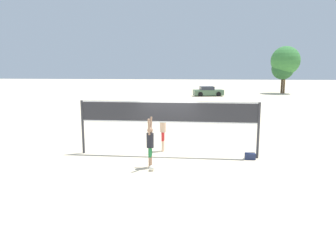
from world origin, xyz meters
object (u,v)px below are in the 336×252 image
(player_blocker, at_px, (163,126))
(volleyball, at_px, (152,168))
(player_spiker, at_px, (150,142))
(parked_car_near, at_px, (208,92))
(tree_right_cluster, at_px, (285,61))
(tree_left_cluster, at_px, (283,69))
(volleyball_net, at_px, (168,116))
(gear_bag, at_px, (250,156))

(player_blocker, distance_m, volleyball, 3.22)
(player_spiker, xyz_separation_m, volleyball, (0.12, -0.41, -0.93))
(parked_car_near, bearing_deg, player_blocker, -105.78)
(player_blocker, xyz_separation_m, parked_car_near, (2.40, 31.41, -0.58))
(player_blocker, distance_m, tree_right_cluster, 40.09)
(player_spiker, bearing_deg, tree_left_cluster, -19.13)
(tree_right_cluster, bearing_deg, volleyball_net, -109.80)
(player_spiker, xyz_separation_m, tree_right_cluster, (14.21, 39.99, 3.92))
(tree_right_cluster, bearing_deg, parked_car_near, -152.94)
(volleyball_net, xyz_separation_m, tree_left_cluster, (13.43, 38.25, 2.00))
(player_blocker, bearing_deg, player_spiker, -3.64)
(gear_bag, distance_m, tree_right_cluster, 39.96)
(gear_bag, xyz_separation_m, tree_left_cluster, (9.87, 38.48, 3.64))
(volleyball_net, relative_size, player_blocker, 3.52)
(tree_left_cluster, bearing_deg, tree_right_cluster, -25.75)
(player_blocker, relative_size, volleyball, 10.45)
(player_spiker, bearing_deg, parked_car_near, -4.32)
(volleyball, bearing_deg, parked_car_near, 85.93)
(tree_right_cluster, bearing_deg, tree_left_cluster, 154.25)
(parked_car_near, height_order, tree_right_cluster, tree_right_cluster)
(player_blocker, bearing_deg, volleyball_net, 23.17)
(player_spiker, height_order, gear_bag, player_spiker)
(player_blocker, relative_size, tree_right_cluster, 0.31)
(player_blocker, bearing_deg, tree_right_cluster, 159.40)
(volleyball, bearing_deg, player_spiker, 105.93)
(gear_bag, xyz_separation_m, parked_car_near, (-1.48, 32.39, 0.48))
(volleyball_net, distance_m, player_spiker, 2.08)
(volleyball, bearing_deg, player_blocker, 89.03)
(gear_bag, height_order, tree_left_cluster, tree_left_cluster)
(parked_car_near, bearing_deg, tree_left_cluster, 16.81)
(parked_car_near, bearing_deg, tree_right_cluster, 15.66)
(gear_bag, distance_m, tree_left_cluster, 39.89)
(parked_car_near, distance_m, tree_right_cluster, 13.78)
(volleyball_net, bearing_deg, gear_bag, -3.74)
(gear_bag, bearing_deg, tree_right_cluster, 75.16)
(player_spiker, relative_size, tree_right_cluster, 0.28)
(volleyball_net, xyz_separation_m, player_blocker, (-0.32, 0.75, -0.58))
(player_blocker, bearing_deg, gear_bag, 75.82)
(tree_left_cluster, xyz_separation_m, tree_right_cluster, (0.29, -0.14, 1.18))
(player_spiker, relative_size, tree_left_cluster, 0.36)
(player_spiker, bearing_deg, volleyball_net, -14.52)
(volleyball_net, height_order, gear_bag, volleyball_net)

